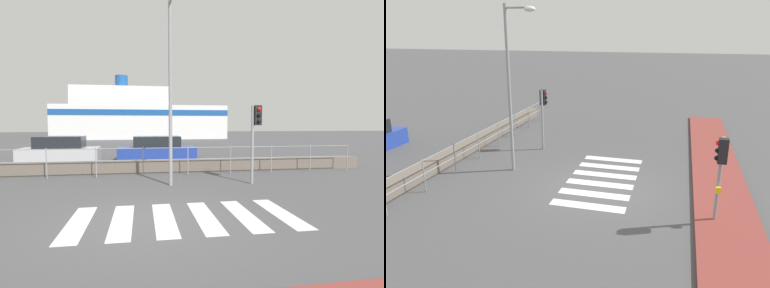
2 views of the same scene
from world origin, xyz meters
TOP-DOWN VIEW (x-y plane):
  - ground_plane at (0.00, 0.00)m, footprint 160.00×160.00m
  - sidewalk_brick at (0.00, -4.10)m, footprint 24.00×1.80m
  - crosswalk at (0.87, 0.00)m, footprint 4.95×2.40m
  - seawall at (0.00, 6.42)m, footprint 20.02×0.55m
  - harbor_fence at (-0.00, 5.55)m, footprint 18.06×0.04m
  - traffic_light_near at (-1.54, -3.73)m, footprint 0.34×0.32m
  - traffic_light_far at (3.82, 3.37)m, footprint 0.34×0.32m
  - streetlamp at (0.91, 3.35)m, footprint 0.32×1.19m

SIDE VIEW (x-z plane):
  - ground_plane at x=0.00m, z-range 0.00..0.00m
  - crosswalk at x=0.87m, z-range 0.00..0.01m
  - sidewalk_brick at x=0.00m, z-range 0.00..0.12m
  - seawall at x=0.00m, z-range 0.00..0.53m
  - harbor_fence at x=0.00m, z-range 0.18..1.36m
  - traffic_light_near at x=-1.54m, z-range 0.57..3.12m
  - traffic_light_far at x=3.82m, z-range 0.64..3.35m
  - streetlamp at x=0.91m, z-range 0.74..6.89m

